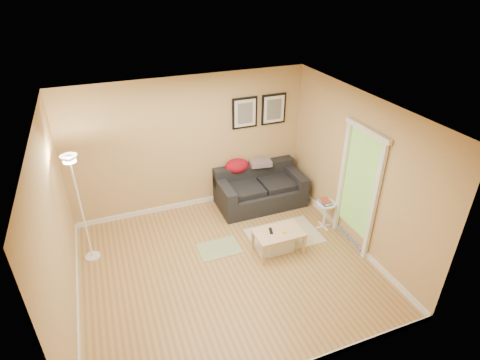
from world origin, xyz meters
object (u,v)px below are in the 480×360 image
(coffee_table, at_px, (278,242))
(side_table, at_px, (325,215))
(storage_bin, at_px, (278,243))
(floor_lamp, at_px, (82,213))
(book_stack, at_px, (326,202))
(sofa, at_px, (261,188))

(coffee_table, bearing_deg, side_table, 22.01)
(storage_bin, distance_m, floor_lamp, 3.19)
(floor_lamp, bearing_deg, side_table, -9.25)
(coffee_table, relative_size, floor_lamp, 0.43)
(floor_lamp, bearing_deg, book_stack, -9.33)
(sofa, xyz_separation_m, coffee_table, (-0.32, -1.46, -0.17))
(side_table, relative_size, book_stack, 2.36)
(sofa, bearing_deg, storage_bin, -101.74)
(coffee_table, bearing_deg, floor_lamp, 167.68)
(side_table, distance_m, book_stack, 0.30)
(coffee_table, relative_size, storage_bin, 1.72)
(sofa, height_order, floor_lamp, floor_lamp)
(side_table, bearing_deg, storage_bin, -165.67)
(coffee_table, bearing_deg, sofa, 83.68)
(sofa, distance_m, side_table, 1.39)
(storage_bin, distance_m, book_stack, 1.16)
(storage_bin, height_order, book_stack, book_stack)
(storage_bin, xyz_separation_m, floor_lamp, (-2.96, 0.93, 0.75))
(sofa, xyz_separation_m, side_table, (0.77, -1.15, -0.11))
(sofa, bearing_deg, floor_lamp, -171.36)
(coffee_table, relative_size, book_stack, 3.59)
(sofa, distance_m, coffee_table, 1.51)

